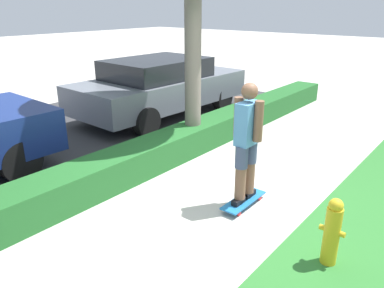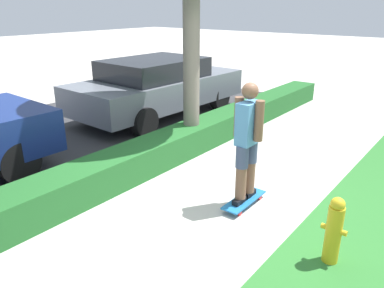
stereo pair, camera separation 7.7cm
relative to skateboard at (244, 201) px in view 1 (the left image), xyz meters
The scene contains 7 objects.
ground_plane 0.27m from the skateboard, 123.73° to the left, with size 60.00×60.00×0.00m, color #BCB7AD.
street_asphalt 4.42m from the skateboard, 91.86° to the left, with size 12.82×5.00×0.01m.
hedge_row 1.83m from the skateboard, 94.52° to the left, with size 12.82×0.60×0.47m.
skateboard is the anchor object (origin of this frame).
skater_person 0.84m from the skateboard, 135.00° to the left, with size 0.48×0.40×1.56m.
parked_car_middle 4.61m from the skateboard, 57.54° to the left, with size 4.35×1.98×1.35m.
fire_hydrant 1.41m from the skateboard, 109.43° to the right, with size 0.16×0.26×0.75m.
Camera 1 is at (-3.68, -2.45, 2.51)m, focal length 35.00 mm.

